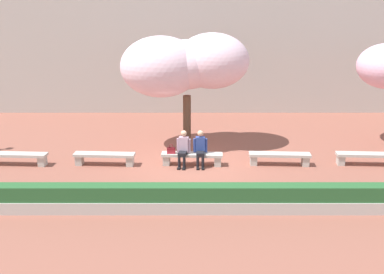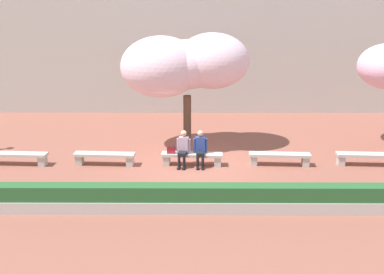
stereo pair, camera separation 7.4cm
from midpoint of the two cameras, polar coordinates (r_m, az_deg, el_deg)
ground_plane at (r=16.27m, az=-0.13°, el=-3.58°), size 100.00×100.00×0.00m
building_facade at (r=25.24m, az=-0.08°, el=12.07°), size 29.62×4.00×7.12m
stone_bench_west_end at (r=17.36m, az=-21.46°, el=-2.36°), size 2.21×0.55×0.45m
stone_bench_near_west at (r=16.47m, az=-11.19°, el=-2.49°), size 2.21×0.55×0.45m
stone_bench_center at (r=16.16m, az=-0.13°, el=-2.54°), size 2.21×0.55×0.45m
stone_bench_near_east at (r=16.46m, az=10.93°, el=-2.49°), size 2.21×0.55×0.45m
stone_bench_east_end at (r=17.33m, az=21.24°, el=-2.36°), size 2.21×0.55×0.45m
person_seated_left at (r=15.99m, az=-1.25°, el=-1.30°), size 0.50×0.72×1.29m
person_seated_right at (r=15.99m, az=0.93°, el=-1.30°), size 0.51×0.68×1.29m
handbag at (r=16.08m, az=-2.80°, el=-1.66°), size 0.30×0.15×0.34m
cherry_tree_main at (r=17.57m, az=-1.09°, el=9.20°), size 4.98×3.03×4.54m
planter_hedge_foreground at (r=12.67m, az=-0.17°, el=-7.87°), size 18.96×0.50×0.80m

